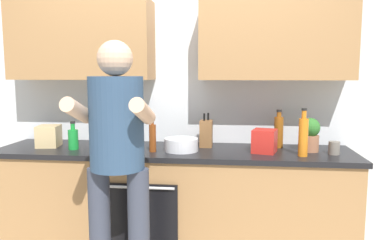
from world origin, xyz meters
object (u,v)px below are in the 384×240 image
cup_stoneware (334,148)px  grocery_bag_crisps (264,141)px  bottle_soda (73,138)px  potted_herb (310,134)px  knife_block (206,133)px  bottle_water (122,128)px  person_standing (117,152)px  bottle_juice (303,136)px  bottle_syrup (279,131)px  mixing_bowl (181,145)px  grocery_bag_rice (120,136)px  grocery_bag_bread (49,136)px  bottle_vinegar (153,137)px

cup_stoneware → grocery_bag_crisps: size_ratio=0.55×
bottle_soda → grocery_bag_crisps: size_ratio=1.27×
cup_stoneware → potted_herb: potted_herb is taller
bottle_soda → knife_block: bearing=12.6°
bottle_water → cup_stoneware: 1.70m
person_standing → bottle_juice: bearing=22.7°
bottle_water → grocery_bag_crisps: (1.17, -0.18, -0.06)m
bottle_soda → grocery_bag_crisps: bottle_soda is taller
bottle_syrup → bottle_juice: bearing=-65.4°
mixing_bowl → grocery_bag_rice: (-0.49, -0.01, 0.06)m
mixing_bowl → grocery_bag_crisps: grocery_bag_crisps is taller
knife_block → bottle_juice: bearing=-21.1°
potted_herb → grocery_bag_bread: size_ratio=1.36×
bottle_vinegar → cup_stoneware: bearing=2.5°
person_standing → mixing_bowl: (0.32, 0.60, -0.06)m
potted_herb → grocery_bag_crisps: size_ratio=1.48×
cup_stoneware → knife_block: knife_block is taller
potted_herb → grocery_bag_crisps: (-0.35, -0.09, -0.05)m
bottle_water → bottle_vinegar: bottle_water is taller
person_standing → grocery_bag_bread: 1.03m
knife_block → potted_herb: (0.81, -0.10, 0.03)m
bottle_syrup → grocery_bag_rice: 1.28m
bottle_water → grocery_bag_rice: 0.21m
mixing_bowl → potted_herb: bearing=5.7°
bottle_water → knife_block: (0.71, 0.01, -0.04)m
mixing_bowl → potted_herb: size_ratio=1.00×
bottle_syrup → grocery_bag_rice: size_ratio=1.31×
knife_block → grocery_bag_rice: size_ratio=1.16×
person_standing → bottle_juice: 1.34m
bottle_water → potted_herb: (1.52, -0.09, -0.01)m
grocery_bag_bread → grocery_bag_rice: grocery_bag_rice is taller
bottle_soda → potted_herb: 1.86m
potted_herb → grocery_bag_bread: 2.11m
bottle_syrup → bottle_juice: bottle_juice is taller
mixing_bowl → knife_block: knife_block is taller
bottle_soda → cup_stoneware: (2.02, 0.04, -0.04)m
bottle_juice → potted_herb: bottle_juice is taller
bottle_vinegar → grocery_bag_bread: size_ratio=1.44×
bottle_juice → knife_block: (-0.73, 0.28, -0.04)m
person_standing → cup_stoneware: person_standing is taller
bottle_syrup → grocery_bag_crisps: size_ratio=1.76×
cup_stoneware → bottle_water: bearing=173.7°
bottle_juice → grocery_bag_crisps: size_ratio=1.99×
potted_herb → bottle_juice: bearing=-114.4°
bottle_water → grocery_bag_rice: bearing=-77.3°
person_standing → potted_herb: bearing=28.0°
bottle_soda → grocery_bag_rice: 0.38m
grocery_bag_crisps → grocery_bag_bread: 1.76m
cup_stoneware → mixing_bowl: 1.15m
person_standing → bottle_syrup: (1.09, 0.83, 0.02)m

